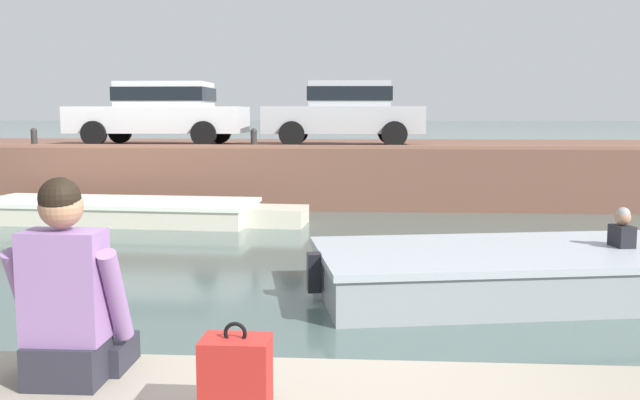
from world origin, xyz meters
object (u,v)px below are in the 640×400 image
object	(u,v)px
boat_moored_west_cream	(130,211)
bottle_drink	(82,365)
mooring_bollard_mid	(254,137)
backpack_on_ledge	(236,378)
motorboat_passing	(576,270)
car_left_inner_silver	(345,111)
person_seated_left	(69,303)
mooring_bollard_west	(34,137)
car_leftmost_white	(161,110)

from	to	relation	value
boat_moored_west_cream	bottle_drink	xyz separation A→B (m)	(3.51, -10.81, 0.80)
mooring_bollard_mid	bottle_drink	size ratio (longest dim) A/B	2.18
bottle_drink	backpack_on_ledge	size ratio (longest dim) A/B	0.50
motorboat_passing	backpack_on_ledge	world-z (taller)	backpack_on_ledge
car_left_inner_silver	backpack_on_ledge	bearing A→B (deg)	-89.70
bottle_drink	mooring_bollard_mid	bearing A→B (deg)	95.79
boat_moored_west_cream	motorboat_passing	size ratio (longest dim) A/B	0.96
person_seated_left	boat_moored_west_cream	bearing A→B (deg)	107.73
motorboat_passing	person_seated_left	bearing A→B (deg)	-125.27
mooring_bollard_west	bottle_drink	xyz separation A→B (m)	(6.40, -12.82, -0.61)
mooring_bollard_west	mooring_bollard_mid	distance (m)	5.10
boat_moored_west_cream	mooring_bollard_west	bearing A→B (deg)	145.18
person_seated_left	mooring_bollard_mid	bearing A→B (deg)	95.49
bottle_drink	person_seated_left	bearing A→B (deg)	138.48
car_left_inner_silver	person_seated_left	size ratio (longest dim) A/B	4.05
car_left_inner_silver	bottle_drink	world-z (taller)	car_left_inner_silver
car_leftmost_white	mooring_bollard_mid	distance (m)	3.05
boat_moored_west_cream	motorboat_passing	distance (m)	9.01
person_seated_left	mooring_bollard_west	bearing A→B (deg)	116.38
motorboat_passing	car_leftmost_white	world-z (taller)	car_leftmost_white
mooring_bollard_west	bottle_drink	size ratio (longest dim) A/B	2.18
boat_moored_west_cream	mooring_bollard_mid	xyz separation A→B (m)	(2.21, 2.01, 1.42)
boat_moored_west_cream	bottle_drink	size ratio (longest dim) A/B	32.89
mooring_bollard_mid	bottle_drink	xyz separation A→B (m)	(1.30, -12.82, -0.61)
boat_moored_west_cream	person_seated_left	world-z (taller)	person_seated_left
person_seated_left	bottle_drink	size ratio (longest dim) A/B	4.73
car_left_inner_silver	bottle_drink	xyz separation A→B (m)	(-0.70, -14.37, -1.22)
boat_moored_west_cream	car_left_inner_silver	size ratio (longest dim) A/B	1.72
person_seated_left	car_leftmost_white	bearing A→B (deg)	104.82
mooring_bollard_west	backpack_on_ledge	world-z (taller)	mooring_bollard_west
motorboat_passing	backpack_on_ledge	xyz separation A→B (m)	(-3.05, -5.87, 0.81)
car_left_inner_silver	mooring_bollard_west	world-z (taller)	car_left_inner_silver
boat_moored_west_cream	backpack_on_ledge	world-z (taller)	backpack_on_ledge
person_seated_left	bottle_drink	distance (m)	0.29
mooring_bollard_west	backpack_on_ledge	size ratio (longest dim) A/B	1.09
car_leftmost_white	car_left_inner_silver	bearing A→B (deg)	0.02
motorboat_passing	person_seated_left	distance (m)	6.83
boat_moored_west_cream	car_leftmost_white	bearing A→B (deg)	95.59
boat_moored_west_cream	mooring_bollard_west	distance (m)	3.79
person_seated_left	backpack_on_ledge	bearing A→B (deg)	-22.65
person_seated_left	motorboat_passing	bearing A→B (deg)	54.73
car_leftmost_white	mooring_bollard_mid	xyz separation A→B (m)	(2.56, -1.55, -0.61)
backpack_on_ledge	boat_moored_west_cream	bearing A→B (deg)	111.13
mooring_bollard_mid	backpack_on_ledge	distance (m)	13.28
boat_moored_west_cream	mooring_bollard_mid	distance (m)	3.31
mooring_bollard_mid	backpack_on_ledge	xyz separation A→B (m)	(2.08, -13.11, -0.54)
mooring_bollard_mid	mooring_bollard_west	bearing A→B (deg)	180.00
car_leftmost_white	mooring_bollard_mid	bearing A→B (deg)	-31.23
bottle_drink	mooring_bollard_west	bearing A→B (deg)	116.52
boat_moored_west_cream	car_leftmost_white	distance (m)	4.11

